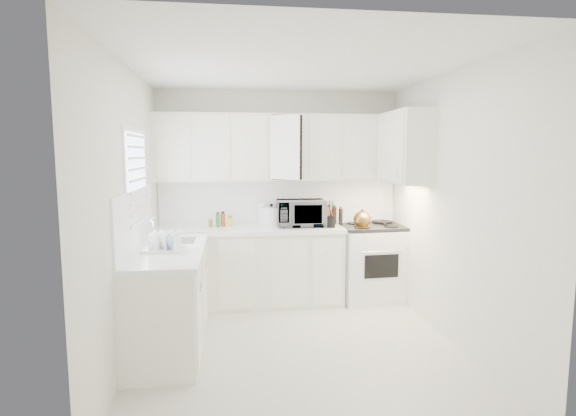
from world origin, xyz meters
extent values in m
plane|color=silver|center=(0.00, 0.00, 0.00)|extent=(3.20, 3.20, 0.00)
plane|color=white|center=(0.00, 0.00, 2.60)|extent=(3.20, 3.20, 0.00)
plane|color=white|center=(0.00, 1.60, 1.30)|extent=(3.00, 0.00, 3.00)
plane|color=white|center=(0.00, -1.60, 1.30)|extent=(3.00, 0.00, 3.00)
plane|color=white|center=(-1.50, 0.00, 1.30)|extent=(0.00, 3.20, 3.20)
plane|color=white|center=(1.50, 0.00, 1.30)|extent=(0.00, 3.20, 3.20)
cube|color=white|center=(-0.39, 1.29, 0.93)|extent=(2.24, 0.64, 0.05)
cube|color=white|center=(-1.19, 0.20, 0.93)|extent=(0.64, 1.62, 0.05)
cube|color=white|center=(0.00, 1.59, 1.23)|extent=(2.98, 0.02, 0.55)
cube|color=white|center=(-1.49, 0.20, 1.23)|extent=(0.02, 1.60, 0.55)
imported|color=gray|center=(0.24, 1.32, 1.14)|extent=(0.58, 0.33, 0.39)
cylinder|color=white|center=(-0.21, 1.46, 1.08)|extent=(0.12, 0.12, 0.27)
cylinder|color=olive|center=(-0.85, 1.42, 1.02)|extent=(0.06, 0.06, 0.13)
cylinder|color=#287426|center=(-0.78, 1.33, 1.02)|extent=(0.06, 0.06, 0.13)
cylinder|color=#A84116|center=(-0.70, 1.42, 1.02)|extent=(0.06, 0.06, 0.13)
cylinder|color=yellow|center=(-0.62, 1.33, 1.02)|extent=(0.06, 0.06, 0.13)
cylinder|color=#A84116|center=(0.58, 1.46, 1.05)|extent=(0.06, 0.06, 0.19)
cylinder|color=yellow|center=(0.64, 1.40, 1.05)|extent=(0.06, 0.06, 0.19)
cylinder|color=#4F1F16|center=(0.69, 1.46, 1.05)|extent=(0.06, 0.06, 0.19)
cylinder|color=black|center=(0.74, 1.40, 1.05)|extent=(0.06, 0.06, 0.19)
camera|label=1|loc=(-0.61, -4.06, 1.84)|focal=28.17mm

